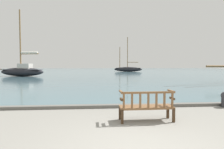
% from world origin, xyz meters
% --- Properties ---
extents(ground_plane, '(160.00, 160.00, 0.00)m').
position_xyz_m(ground_plane, '(0.00, 0.00, 0.00)').
color(ground_plane, gray).
extents(harbor_water, '(100.00, 80.00, 0.08)m').
position_xyz_m(harbor_water, '(0.00, 44.00, 0.04)').
color(harbor_water, '#476670').
rests_on(harbor_water, ground).
extents(quay_edge_kerb, '(40.00, 0.30, 0.12)m').
position_xyz_m(quay_edge_kerb, '(0.00, 3.85, 0.06)').
color(quay_edge_kerb, '#5B5954').
rests_on(quay_edge_kerb, ground).
extents(park_bench, '(1.61, 0.55, 0.92)m').
position_xyz_m(park_bench, '(0.66, 1.87, 0.47)').
color(park_bench, '#3D2A19').
rests_on(park_bench, ground).
extents(sailboat_distant_harbor, '(6.58, 2.81, 7.88)m').
position_xyz_m(sailboat_distant_harbor, '(6.77, 41.33, 0.71)').
color(sailboat_distant_harbor, black).
rests_on(sailboat_distant_harbor, harbor_water).
extents(sailboat_mid_starboard, '(7.62, 3.48, 9.14)m').
position_xyz_m(sailboat_mid_starboard, '(-10.88, 24.66, 0.88)').
color(sailboat_mid_starboard, black).
rests_on(sailboat_mid_starboard, harbor_water).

